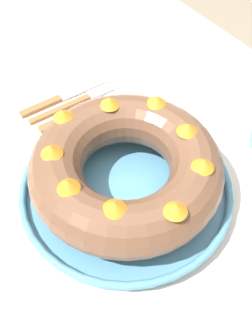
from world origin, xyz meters
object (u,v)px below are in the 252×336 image
(serving_dish, at_px, (126,189))
(serving_knife, at_px, (59,99))
(bundt_cake, at_px, (126,168))
(cake_knife, at_px, (74,115))
(fork, at_px, (78,101))

(serving_dish, height_order, serving_knife, serving_dish)
(bundt_cake, height_order, cake_knife, bundt_cake)
(fork, height_order, cake_knife, cake_knife)
(fork, bearing_deg, bundt_cake, -9.11)
(serving_dish, bearing_deg, serving_knife, 175.96)
(serving_knife, relative_size, cake_knife, 1.12)
(bundt_cake, height_order, serving_knife, bundt_cake)
(bundt_cake, relative_size, fork, 1.60)
(fork, relative_size, serving_knife, 0.95)
(serving_dish, relative_size, serving_knife, 1.77)
(serving_dish, height_order, fork, serving_dish)
(bundt_cake, distance_m, cake_knife, 0.22)
(fork, bearing_deg, cake_knife, -38.55)
(serving_dish, bearing_deg, bundt_cake, -163.27)
(cake_knife, bearing_deg, fork, 140.35)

